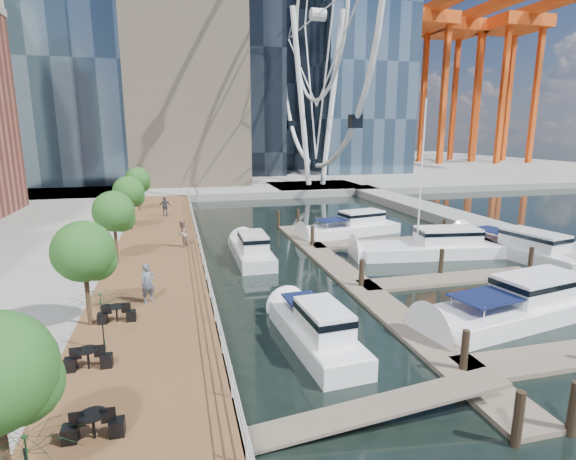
% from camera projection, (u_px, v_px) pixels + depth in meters
% --- Properties ---
extents(ground, '(520.00, 520.00, 0.00)m').
position_uv_depth(ground, '(370.00, 358.00, 18.68)').
color(ground, black).
rests_on(ground, ground).
extents(boardwalk, '(6.00, 60.00, 1.00)m').
position_uv_depth(boardwalk, '(157.00, 262.00, 30.65)').
color(boardwalk, brown).
rests_on(boardwalk, ground).
extents(seawall, '(0.25, 60.00, 1.00)m').
position_uv_depth(seawall, '(202.00, 259.00, 31.36)').
color(seawall, '#595954').
rests_on(seawall, ground).
extents(land_far, '(200.00, 114.00, 1.00)m').
position_uv_depth(land_far, '(205.00, 166.00, 115.22)').
color(land_far, gray).
rests_on(land_far, ground).
extents(breakwater, '(4.00, 60.00, 1.00)m').
position_uv_depth(breakwater, '(479.00, 226.00, 42.26)').
color(breakwater, gray).
rests_on(breakwater, ground).
extents(pier, '(14.00, 12.00, 1.00)m').
position_uv_depth(pier, '(316.00, 188.00, 71.16)').
color(pier, gray).
rests_on(pier, ground).
extents(railing, '(0.10, 60.00, 1.05)m').
position_uv_depth(railing, '(200.00, 245.00, 31.12)').
color(railing, white).
rests_on(railing, boardwalk).
extents(floating_docks, '(16.00, 34.00, 2.60)m').
position_uv_depth(floating_docks, '(419.00, 265.00, 29.91)').
color(floating_docks, '#6D6051').
rests_on(floating_docks, ground).
extents(ferris_wheel, '(5.80, 45.60, 47.80)m').
position_uv_depth(ferris_wheel, '(318.00, 15.00, 65.72)').
color(ferris_wheel, white).
rests_on(ferris_wheel, ground).
extents(port_cranes, '(40.00, 52.00, 38.00)m').
position_uv_depth(port_cranes, '(458.00, 91.00, 121.09)').
color(port_cranes, '#D84C14').
rests_on(port_cranes, ground).
extents(street_trees, '(2.60, 42.60, 4.60)m').
position_uv_depth(street_trees, '(113.00, 211.00, 28.32)').
color(street_trees, '#3F2B1C').
rests_on(street_trees, ground).
extents(cafe_tables, '(2.50, 13.70, 0.74)m').
position_uv_depth(cafe_tables, '(91.00, 388.00, 14.02)').
color(cafe_tables, black).
rests_on(cafe_tables, ground).
extents(yacht_foreground, '(11.91, 5.17, 2.15)m').
position_uv_depth(yacht_foreground, '(518.00, 319.00, 22.55)').
color(yacht_foreground, white).
rests_on(yacht_foreground, ground).
extents(pedestrian_near, '(0.85, 0.77, 1.95)m').
position_uv_depth(pedestrian_near, '(148.00, 283.00, 21.91)').
color(pedestrian_near, '#50596B').
rests_on(pedestrian_near, boardwalk).
extents(pedestrian_mid, '(1.06, 1.17, 1.98)m').
position_uv_depth(pedestrian_mid, '(182.00, 234.00, 32.51)').
color(pedestrian_mid, gray).
rests_on(pedestrian_mid, boardwalk).
extents(pedestrian_far, '(1.16, 0.51, 1.96)m').
position_uv_depth(pedestrian_far, '(165.00, 206.00, 44.45)').
color(pedestrian_far, '#333640').
rests_on(pedestrian_far, boardwalk).
extents(moored_yachts, '(23.48, 34.81, 11.50)m').
position_uv_depth(moored_yachts, '(426.00, 262.00, 32.40)').
color(moored_yachts, white).
rests_on(moored_yachts, ground).
extents(cafe_seating, '(3.62, 15.25, 2.40)m').
position_uv_depth(cafe_seating, '(44.00, 429.00, 10.92)').
color(cafe_seating, '#0E341C').
rests_on(cafe_seating, ground).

